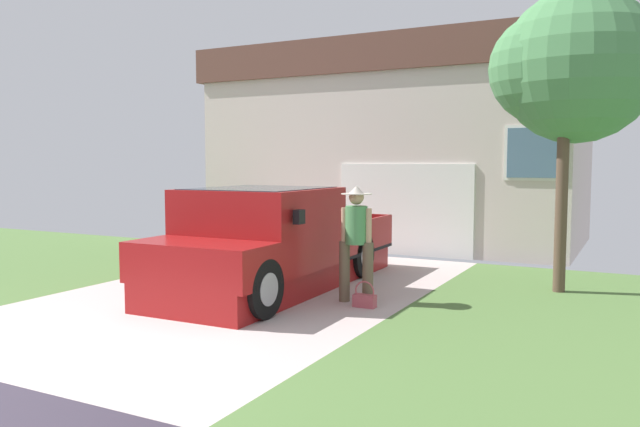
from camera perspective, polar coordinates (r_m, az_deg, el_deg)
pickup_truck at (r=10.01m, az=-4.95°, el=-2.84°), size 2.20×5.29×1.66m
person_with_hat at (r=9.15m, az=3.33°, el=-2.20°), size 0.52×0.45×1.72m
handbag at (r=8.98m, az=4.10°, el=-7.83°), size 0.32×0.14×0.38m
house_with_garage at (r=16.66m, az=7.48°, el=6.15°), size 9.29×5.34×4.93m
front_yard_tree at (r=10.92m, az=21.90°, el=12.05°), size 2.57×2.43×4.79m
wheeled_trash_bin at (r=14.82m, az=-10.69°, el=-1.14°), size 0.60×0.72×1.06m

